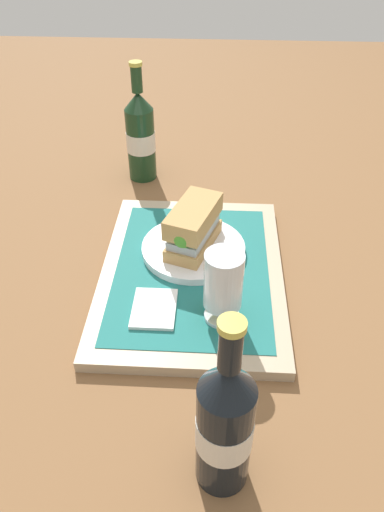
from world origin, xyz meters
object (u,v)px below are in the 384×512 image
(beer_glass, at_px, (223,285))
(second_bottle, at_px, (140,135))
(plate, at_px, (194,249))
(beer_bottle, at_px, (225,424))
(sandwich, at_px, (194,227))

(beer_glass, height_order, second_bottle, second_bottle)
(plate, height_order, second_bottle, second_bottle)
(plate, bearing_deg, second_bottle, -155.95)
(beer_bottle, bearing_deg, beer_glass, -179.38)
(beer_glass, bearing_deg, second_bottle, -158.16)
(beer_bottle, distance_m, second_bottle, 0.74)
(sandwich, distance_m, beer_glass, 0.17)
(plate, distance_m, second_bottle, 0.34)
(sandwich, distance_m, beer_bottle, 0.41)
(beer_glass, relative_size, second_bottle, 0.47)
(plate, xyz_separation_m, second_bottle, (-0.31, -0.14, 0.08))
(plate, bearing_deg, beer_glass, 17.51)
(plate, relative_size, second_bottle, 0.71)
(sandwich, bearing_deg, plate, -180.00)
(sandwich, xyz_separation_m, beer_glass, (0.16, 0.05, 0.01))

